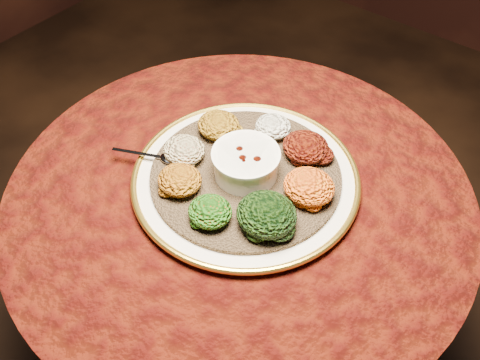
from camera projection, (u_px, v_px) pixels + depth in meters
The scene contains 13 objects.
table at pixel (239, 241), 1.23m from camera, with size 0.96×0.96×0.73m.
platter at pixel (246, 178), 1.10m from camera, with size 0.56×0.56×0.02m.
injera at pixel (246, 175), 1.09m from camera, with size 0.39×0.39×0.01m, color brown.
stew_bowl at pixel (246, 162), 1.06m from camera, with size 0.14×0.14×0.06m.
spoon at pixel (163, 157), 1.11m from camera, with size 0.13×0.07×0.01m.
portion_ayib at pixel (273, 126), 1.15m from camera, with size 0.08×0.08×0.04m, color white.
portion_kitfo at pixel (306, 147), 1.10m from camera, with size 0.10×0.09×0.05m, color black.
portion_tikil at pixel (309, 187), 1.03m from camera, with size 0.10×0.10×0.05m, color #C58D10.
portion_gomen at pixel (267, 214), 0.98m from camera, with size 0.11×0.11×0.05m, color black.
portion_mixveg at pixel (210, 212), 0.99m from camera, with size 0.08×0.08×0.04m, color #A0290A.
portion_kik at pixel (180, 180), 1.04m from camera, with size 0.09×0.08×0.04m, color #A25F0E.
portion_timatim at pixel (184, 150), 1.10m from camera, with size 0.09×0.08×0.04m, color maroon.
portion_shiro at pixel (218, 125), 1.15m from camera, with size 0.09×0.09×0.04m, color #936811.
Camera 1 is at (0.45, -0.57, 1.55)m, focal length 40.00 mm.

